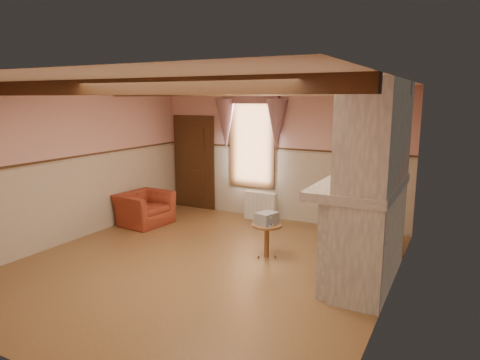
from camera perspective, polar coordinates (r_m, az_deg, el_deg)
The scene contains 26 objects.
floor at distance 6.86m, azimuth -5.03°, elevation -11.12°, with size 5.50×6.00×0.01m, color brown.
ceiling at distance 6.37m, azimuth -5.45°, elevation 12.94°, with size 5.50×6.00×0.01m, color silver.
wall_back at distance 9.10m, azimuth 5.12°, elevation 3.47°, with size 5.50×0.02×2.80m, color #CF968F.
wall_front at distance 4.34m, azimuth -27.42°, elevation -5.93°, with size 5.50×0.02×2.80m, color #CF968F.
wall_left at distance 8.28m, azimuth -21.43°, elevation 2.03°, with size 0.02×6.00×2.80m, color #CF968F.
wall_right at distance 5.50m, azimuth 19.58°, elevation -1.98°, with size 0.02×6.00×2.80m, color #CF968F.
wainscot at distance 6.62m, azimuth -5.13°, elevation -5.09°, with size 5.50×6.00×1.50m, color #C2B19C, non-canonical shape.
chair_rail at distance 6.45m, azimuth -5.25°, elevation 1.33°, with size 5.50×6.00×0.08m, color black, non-canonical shape.
firebox at distance 6.47m, azimuth 13.19°, elevation -8.52°, with size 0.20×0.95×0.90m, color black.
armchair at distance 9.04m, azimuth -12.65°, elevation -3.72°, with size 1.01×0.88×0.66m, color maroon.
side_table at distance 7.07m, azimuth 3.58°, elevation -8.04°, with size 0.48×0.48×0.55m, color brown.
book_stack at distance 6.95m, azimuth 3.58°, elevation -5.14°, with size 0.26×0.32×0.20m, color #B7AD8C.
radiator at distance 9.14m, azimuth 2.79°, elevation -3.49°, with size 0.70×0.18×0.60m, color silver.
bowl at distance 5.96m, azimuth 15.38°, elevation -0.18°, with size 0.35×0.35×0.09m, color brown.
mantel_clock at distance 6.63m, azimuth 16.75°, elevation 1.35°, with size 0.14×0.24×0.20m, color black.
oil_lamp at distance 6.61m, azimuth 16.74°, elevation 1.67°, with size 0.11×0.11×0.28m, color gold.
candle_red at distance 5.48m, azimuth 14.28°, elevation -0.66°, with size 0.06×0.06×0.16m, color #A11913.
jar_yellow at distance 5.66m, azimuth 14.70°, elevation -0.54°, with size 0.06×0.06×0.12m, color yellow.
fireplace at distance 6.13m, azimuth 17.41°, elevation -0.58°, with size 0.85×2.00×2.80m, color gray.
mantel at distance 6.17m, azimuth 15.75°, elevation -0.79°, with size 1.05×2.05×0.12m, color gray.
overmantel_mirror at distance 6.12m, azimuth 14.35°, elevation 4.97°, with size 0.06×1.44×1.04m, color silver.
door at distance 10.09m, azimuth -6.12°, elevation 2.17°, with size 1.10×0.10×2.10m, color black.
window at distance 9.29m, azimuth 1.64°, elevation 5.22°, with size 1.06×0.08×2.02m, color white.
window_drapes at distance 9.17m, azimuth 1.41°, elevation 8.90°, with size 1.30×0.14×1.40m, color gray.
ceiling_beam_front at distance 5.40m, azimuth -12.58°, elevation 12.06°, with size 5.50×0.18×0.20m, color black.
ceiling_beam_back at distance 7.40m, azimuth -0.24°, elevation 11.92°, with size 5.50×0.18×0.20m, color black.
Camera 1 is at (3.48, -5.33, 2.56)m, focal length 32.00 mm.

